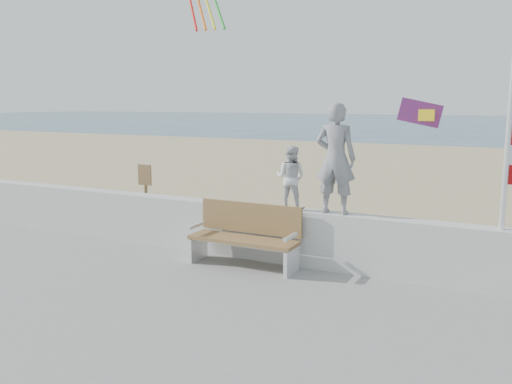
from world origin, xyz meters
The scene contains 8 objects.
ground centered at (0.00, 0.00, 0.00)m, with size 220.00×220.00×0.00m, color #335266.
sand centered at (0.00, 9.00, 0.04)m, with size 90.00×40.00×0.08m, color tan.
seawall centered at (0.00, 2.00, 0.63)m, with size 30.00×0.35×0.90m, color silver.
adult centered at (1.47, 2.00, 1.94)m, with size 0.63×0.41×1.72m, color gray.
child centered at (0.72, 2.00, 1.60)m, with size 0.50×0.39×1.03m, color silver.
bench centered at (0.14, 1.55, 0.69)m, with size 1.80×0.57×1.00m.
parafoil_kite centered at (2.00, 6.06, 2.56)m, with size 0.98×0.44×0.65m.
sign centered at (-2.82, 2.76, 0.94)m, with size 0.32×0.07×1.46m.
Camera 1 is at (4.12, -5.94, 2.81)m, focal length 38.00 mm.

